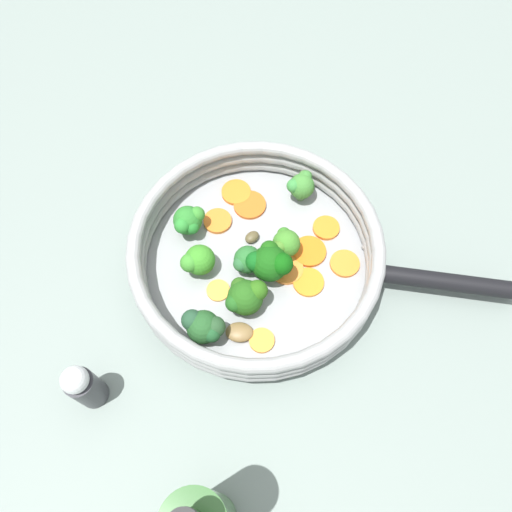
# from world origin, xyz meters

# --- Properties ---
(ground_plane) EXTENTS (4.00, 4.00, 0.00)m
(ground_plane) POSITION_xyz_m (0.00, 0.00, 0.00)
(ground_plane) COLOR gray
(skillet) EXTENTS (0.31, 0.31, 0.02)m
(skillet) POSITION_xyz_m (0.00, 0.00, 0.01)
(skillet) COLOR #939699
(skillet) RESTS_ON ground_plane
(skillet_rim_wall) EXTENTS (0.32, 0.32, 0.05)m
(skillet_rim_wall) POSITION_xyz_m (0.00, 0.00, 0.05)
(skillet_rim_wall) COLOR #949594
(skillet_rim_wall) RESTS_ON skillet
(skillet_handle) EXTENTS (0.14, 0.16, 0.02)m
(skillet_handle) POSITION_xyz_m (0.16, -0.19, 0.03)
(skillet_handle) COLOR black
(skillet_handle) RESTS_ON skillet
(skillet_rivet_left) EXTENTS (0.01, 0.01, 0.01)m
(skillet_rivet_left) POSITION_xyz_m (0.06, -0.13, 0.02)
(skillet_rivet_left) COLOR #959795
(skillet_rivet_left) RESTS_ON skillet
(skillet_rivet_right) EXTENTS (0.01, 0.01, 0.01)m
(skillet_rivet_right) POSITION_xyz_m (0.12, -0.08, 0.02)
(skillet_rivet_right) COLOR gray
(skillet_rivet_right) RESTS_ON skillet
(carrot_slice_0) EXTENTS (0.05, 0.05, 0.01)m
(carrot_slice_0) POSITION_xyz_m (0.08, -0.08, 0.02)
(carrot_slice_0) COLOR orange
(carrot_slice_0) RESTS_ON skillet
(carrot_slice_1) EXTENTS (0.05, 0.05, 0.01)m
(carrot_slice_1) POSITION_xyz_m (0.00, 0.08, 0.02)
(carrot_slice_1) COLOR orange
(carrot_slice_1) RESTS_ON skillet
(carrot_slice_2) EXTENTS (0.04, 0.04, 0.00)m
(carrot_slice_2) POSITION_xyz_m (-0.07, -0.09, 0.02)
(carrot_slice_2) COLOR orange
(carrot_slice_2) RESTS_ON skillet
(carrot_slice_3) EXTENTS (0.04, 0.04, 0.00)m
(carrot_slice_3) POSITION_xyz_m (-0.06, -0.00, 0.02)
(carrot_slice_3) COLOR #EE9A3A
(carrot_slice_3) RESTS_ON skillet
(carrot_slice_4) EXTENTS (0.06, 0.06, 0.01)m
(carrot_slice_4) POSITION_xyz_m (0.05, 0.10, 0.02)
(carrot_slice_4) COLOR orange
(carrot_slice_4) RESTS_ON skillet
(carrot_slice_5) EXTENTS (0.05, 0.05, 0.00)m
(carrot_slice_5) POSITION_xyz_m (0.03, -0.07, 0.02)
(carrot_slice_5) COLOR orange
(carrot_slice_5) RESTS_ON skillet
(carrot_slice_6) EXTENTS (0.04, 0.04, 0.01)m
(carrot_slice_6) POSITION_xyz_m (0.10, -0.03, 0.02)
(carrot_slice_6) COLOR orange
(carrot_slice_6) RESTS_ON skillet
(carrot_slice_7) EXTENTS (0.06, 0.06, 0.01)m
(carrot_slice_7) POSITION_xyz_m (0.02, -0.04, 0.02)
(carrot_slice_7) COLOR orange
(carrot_slice_7) RESTS_ON skillet
(carrot_slice_8) EXTENTS (0.05, 0.05, 0.01)m
(carrot_slice_8) POSITION_xyz_m (0.05, 0.07, 0.02)
(carrot_slice_8) COLOR orange
(carrot_slice_8) RESTS_ON skillet
(carrot_slice_9) EXTENTS (0.05, 0.05, 0.01)m
(carrot_slice_9) POSITION_xyz_m (0.06, -0.04, 0.02)
(carrot_slice_9) COLOR orange
(carrot_slice_9) RESTS_ON skillet
(broccoli_floret_0) EXTENTS (0.04, 0.04, 0.05)m
(broccoli_floret_0) POSITION_xyz_m (0.11, 0.04, 0.05)
(broccoli_floret_0) COLOR #5D8450
(broccoli_floret_0) RESTS_ON skillet
(broccoli_floret_1) EXTENTS (0.05, 0.05, 0.06)m
(broccoli_floret_1) POSITION_xyz_m (-0.00, -0.03, 0.05)
(broccoli_floret_1) COLOR #628A47
(broccoli_floret_1) RESTS_ON skillet
(broccoli_floret_2) EXTENTS (0.05, 0.04, 0.04)m
(broccoli_floret_2) POSITION_xyz_m (-0.04, 0.09, 0.04)
(broccoli_floret_2) COLOR #6A9748
(broccoli_floret_2) RESTS_ON skillet
(broccoli_floret_3) EXTENTS (0.04, 0.04, 0.05)m
(broccoli_floret_3) POSITION_xyz_m (0.04, -0.02, 0.05)
(broccoli_floret_3) COLOR #73A056
(broccoli_floret_3) RESTS_ON skillet
(broccoli_floret_4) EXTENTS (0.04, 0.04, 0.04)m
(broccoli_floret_4) POSITION_xyz_m (-0.01, -0.00, 0.04)
(broccoli_floret_4) COLOR olive
(broccoli_floret_4) RESTS_ON skillet
(broccoli_floret_5) EXTENTS (0.05, 0.05, 0.05)m
(broccoli_floret_5) POSITION_xyz_m (-0.05, -0.04, 0.05)
(broccoli_floret_5) COLOR #6EA653
(broccoli_floret_5) RESTS_ON skillet
(broccoli_floret_6) EXTENTS (0.05, 0.04, 0.05)m
(broccoli_floret_6) POSITION_xyz_m (-0.06, 0.04, 0.04)
(broccoli_floret_6) COLOR #759A5E
(broccoli_floret_6) RESTS_ON skillet
(broccoli_floret_7) EXTENTS (0.04, 0.05, 0.05)m
(broccoli_floret_7) POSITION_xyz_m (-0.11, -0.03, 0.05)
(broccoli_floret_7) COLOR #6A894F
(broccoli_floret_7) RESTS_ON skillet
(mushroom_piece_0) EXTENTS (0.04, 0.04, 0.01)m
(mushroom_piece_0) POSITION_xyz_m (-0.08, -0.06, 0.02)
(mushroom_piece_0) COLOR olive
(mushroom_piece_0) RESTS_ON skillet
(mushroom_piece_1) EXTENTS (0.02, 0.02, 0.01)m
(mushroom_piece_1) POSITION_xyz_m (0.02, 0.03, 0.02)
(mushroom_piece_1) COLOR brown
(mushroom_piece_1) RESTS_ON skillet
(salt_shaker) EXTENTS (0.03, 0.03, 0.09)m
(salt_shaker) POSITION_xyz_m (-0.26, 0.00, 0.05)
(salt_shaker) COLOR #333338
(salt_shaker) RESTS_ON ground_plane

